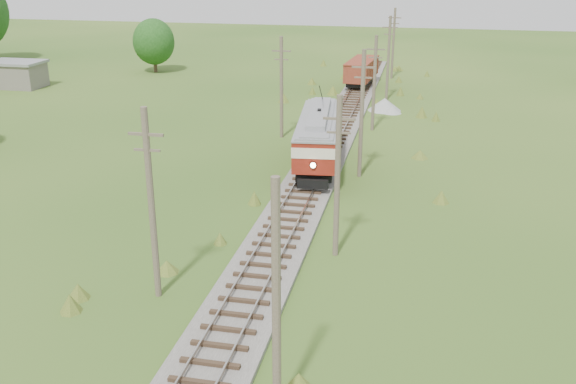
# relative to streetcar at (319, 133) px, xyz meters

# --- Properties ---
(railbed_main) EXTENTS (3.60, 96.00, 0.57)m
(railbed_main) POSITION_rel_streetcar_xyz_m (-0.00, 1.63, -2.45)
(railbed_main) COLOR #605B54
(railbed_main) RESTS_ON ground
(streetcar) EXTENTS (4.16, 12.60, 5.70)m
(streetcar) POSITION_rel_streetcar_xyz_m (0.00, 0.00, 0.00)
(streetcar) COLOR black
(streetcar) RESTS_ON ground
(gondola) EXTENTS (3.44, 8.49, 2.75)m
(gondola) POSITION_rel_streetcar_xyz_m (-0.00, 30.77, -0.60)
(gondola) COLOR black
(gondola) RESTS_ON ground
(gravel_pile) EXTENTS (3.47, 3.68, 1.26)m
(gravel_pile) POSITION_rel_streetcar_xyz_m (3.67, 19.46, -2.06)
(gravel_pile) COLOR gray
(gravel_pile) RESTS_ON ground
(utility_pole_r_1) EXTENTS (0.30, 0.30, 8.80)m
(utility_pole_r_1) POSITION_rel_streetcar_xyz_m (3.10, -27.37, 1.75)
(utility_pole_r_1) COLOR brown
(utility_pole_r_1) RESTS_ON ground
(utility_pole_r_2) EXTENTS (1.60, 0.30, 8.60)m
(utility_pole_r_2) POSITION_rel_streetcar_xyz_m (3.30, -14.37, 1.78)
(utility_pole_r_2) COLOR brown
(utility_pole_r_2) RESTS_ON ground
(utility_pole_r_3) EXTENTS (1.60, 0.30, 9.00)m
(utility_pole_r_3) POSITION_rel_streetcar_xyz_m (3.20, -1.37, 1.98)
(utility_pole_r_3) COLOR brown
(utility_pole_r_3) RESTS_ON ground
(utility_pole_r_4) EXTENTS (1.60, 0.30, 8.40)m
(utility_pole_r_4) POSITION_rel_streetcar_xyz_m (3.00, 11.63, 1.67)
(utility_pole_r_4) COLOR brown
(utility_pole_r_4) RESTS_ON ground
(utility_pole_r_5) EXTENTS (1.60, 0.30, 8.90)m
(utility_pole_r_5) POSITION_rel_streetcar_xyz_m (3.40, 24.63, 1.93)
(utility_pole_r_5) COLOR brown
(utility_pole_r_5) RESTS_ON ground
(utility_pole_r_6) EXTENTS (1.60, 0.30, 8.70)m
(utility_pole_r_6) POSITION_rel_streetcar_xyz_m (3.20, 37.63, 1.83)
(utility_pole_r_6) COLOR brown
(utility_pole_r_6) RESTS_ON ground
(utility_pole_l_a) EXTENTS (1.60, 0.30, 9.00)m
(utility_pole_l_a) POSITION_rel_streetcar_xyz_m (-4.20, -20.37, 1.98)
(utility_pole_l_a) COLOR brown
(utility_pole_l_a) RESTS_ON ground
(utility_pole_l_b) EXTENTS (1.60, 0.30, 8.60)m
(utility_pole_l_b) POSITION_rel_streetcar_xyz_m (-4.50, 7.63, 1.78)
(utility_pole_l_b) COLOR brown
(utility_pole_l_b) RESTS_ON ground
(tree_mid_a) EXTENTS (5.46, 5.46, 7.03)m
(tree_mid_a) POSITION_rel_streetcar_xyz_m (-28.00, 35.63, 1.37)
(tree_mid_a) COLOR #38281C
(tree_mid_a) RESTS_ON ground
(shed) EXTENTS (6.40, 4.40, 3.10)m
(shed) POSITION_rel_streetcar_xyz_m (-40.00, 22.63, -1.07)
(shed) COLOR slate
(shed) RESTS_ON ground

